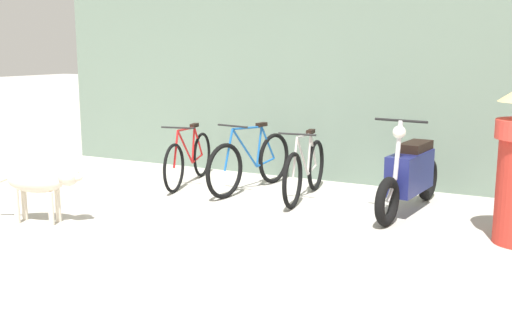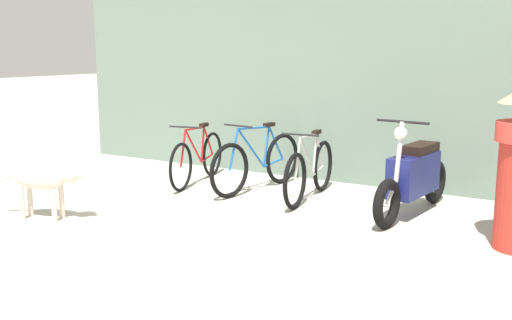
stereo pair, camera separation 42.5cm
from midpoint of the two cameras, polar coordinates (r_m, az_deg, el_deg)
The scene contains 7 objects.
ground_plane at distance 5.93m, azimuth -14.74°, elevation -7.87°, with size 60.00×60.00×0.00m, color #ADA89E.
shop_wall_back at distance 8.72m, azimuth 1.02°, elevation 8.46°, with size 7.55×0.20×3.05m.
bicycle_0 at distance 8.29m, azimuth -7.88°, elevation 0.08°, with size 0.49×1.66×0.84m.
bicycle_1 at distance 7.84m, azimuth -2.05°, elevation -0.28°, with size 0.46×1.77×0.91m.
bicycle_2 at distance 7.41m, azimuth 3.06°, elevation -1.03°, with size 0.46×1.67×0.87m.
motorcycle at distance 6.94m, azimuth 12.75°, elevation -1.40°, with size 0.58×1.86×1.10m.
stray_dog at distance 6.81m, azimuth -21.42°, elevation -1.95°, with size 1.09×0.45×0.64m.
Camera 1 is at (3.60, -4.29, 1.84)m, focal length 42.00 mm.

